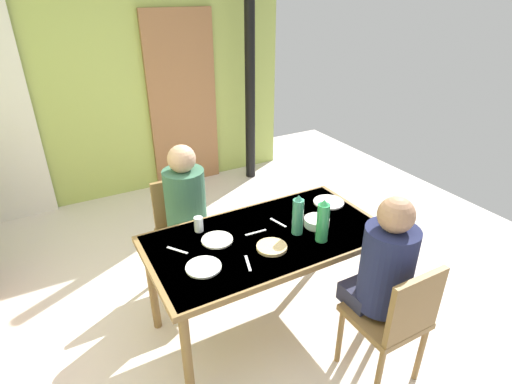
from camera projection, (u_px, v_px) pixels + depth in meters
name	position (u px, v px, depth m)	size (l,w,h in m)	color
ground_plane	(209.00, 340.00, 2.81)	(6.78, 6.78, 0.00)	silver
wall_back	(103.00, 67.00, 4.18)	(4.13, 0.10, 2.89)	#AABD5B
door_wooden	(183.00, 102.00, 4.67)	(0.80, 0.05, 2.00)	#9A663F
stove_pipe_column	(250.00, 60.00, 4.57)	(0.12, 0.12, 2.89)	black
dining_table	(267.00, 245.00, 2.65)	(1.55, 0.82, 0.75)	olive
chair_near_diner	(395.00, 318.00, 2.31)	(0.40, 0.40, 0.87)	olive
chair_far_diner	(183.00, 227.00, 3.19)	(0.40, 0.40, 0.87)	olive
person_near_diner	(385.00, 265.00, 2.29)	(0.30, 0.37, 0.77)	#282A40
person_far_diner	(186.00, 202.00, 2.95)	(0.30, 0.37, 0.77)	#2E6B49
water_bottle_green_near	(323.00, 222.00, 2.51)	(0.08, 0.08, 0.29)	#339E57
water_bottle_green_far	(298.00, 216.00, 2.58)	(0.07, 0.07, 0.28)	#3E906E
serving_bowl_center	(317.00, 222.00, 2.71)	(0.17, 0.17, 0.06)	white
dinner_plate_near_left	(329.00, 202.00, 3.01)	(0.23, 0.23, 0.01)	white
dinner_plate_near_right	(204.00, 267.00, 2.31)	(0.21, 0.21, 0.01)	white
dinner_plate_far_center	(217.00, 240.00, 2.56)	(0.20, 0.20, 0.01)	white
drinking_glass_by_near_diner	(199.00, 224.00, 2.64)	(0.06, 0.06, 0.10)	silver
bread_plate_sliced	(272.00, 247.00, 2.48)	(0.19, 0.19, 0.02)	#DBB77A
cutlery_knife_near	(278.00, 223.00, 2.75)	(0.15, 0.02, 0.00)	silver
cutlery_fork_near	(256.00, 232.00, 2.64)	(0.15, 0.02, 0.00)	silver
cutlery_knife_far	(248.00, 263.00, 2.35)	(0.15, 0.02, 0.00)	silver
cutlery_fork_far	(177.00, 250.00, 2.47)	(0.15, 0.02, 0.00)	silver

